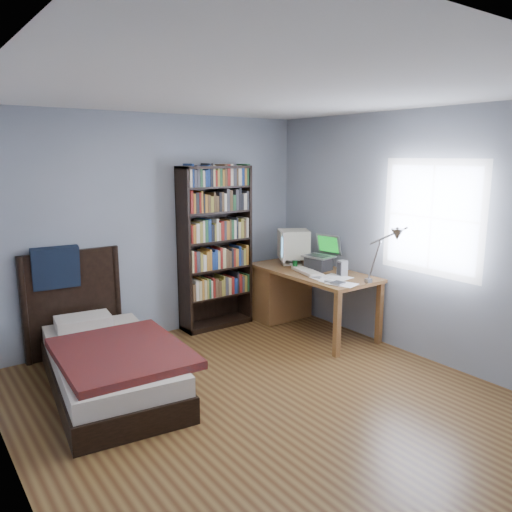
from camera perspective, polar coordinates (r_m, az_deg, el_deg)
name	(u,v)px	position (r m, az deg, el deg)	size (l,w,h in m)	color
room	(272,258)	(3.95, 1.82, -0.18)	(4.20, 4.24, 2.50)	#4C2D16
desk	(288,289)	(6.24, 3.69, -3.75)	(0.75, 1.58, 0.73)	brown
crt_monitor	(293,245)	(6.12, 4.20, 1.29)	(0.53, 0.48, 0.43)	#BFB99E
laptop	(320,260)	(5.88, 7.28, -0.47)	(0.37, 0.37, 0.41)	#2D2D30
desk_lamp	(393,240)	(4.96, 15.37, 1.78)	(0.25, 0.55, 0.65)	#99999E
keyboard	(307,272)	(5.72, 5.89, -1.78)	(0.18, 0.46, 0.03)	beige
speaker	(342,268)	(5.61, 9.83, -1.39)	(0.09, 0.09, 0.18)	gray
soda_can	(295,265)	(5.90, 4.48, -0.99)	(0.06, 0.06, 0.11)	#063310
mouse	(293,265)	(6.04, 4.23, -1.02)	(0.07, 0.12, 0.04)	silver
phone_silver	(317,277)	(5.48, 6.95, -2.43)	(0.05, 0.10, 0.02)	silver
phone_grey	(329,282)	(5.31, 8.35, -2.93)	(0.05, 0.09, 0.02)	gray
external_drive	(338,283)	(5.25, 9.36, -3.11)	(0.11, 0.11, 0.02)	gray
bookshelf	(215,248)	(5.94, -4.66, 0.95)	(0.87, 0.30, 1.93)	black
bed	(106,358)	(4.77, -16.81, -11.11)	(1.17, 2.08, 1.16)	black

